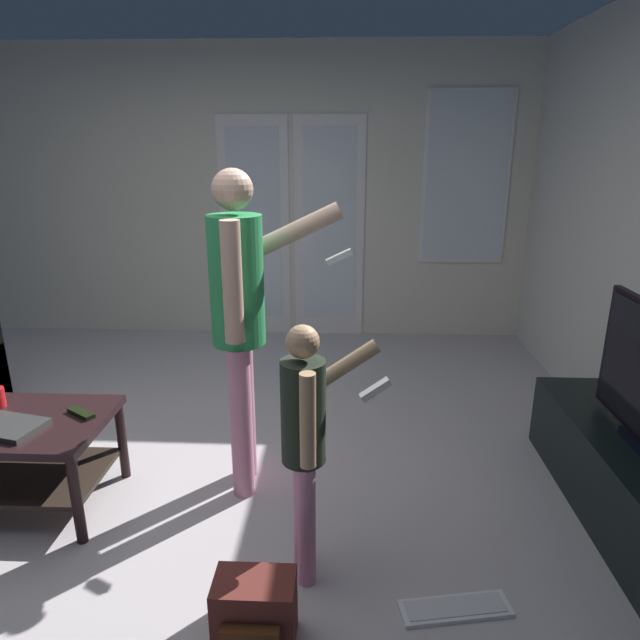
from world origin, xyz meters
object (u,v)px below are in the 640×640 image
Objects in this scene: coffee_table at (19,444)px; backpack at (255,613)px; person_adult at (241,307)px; laptop_closed at (5,426)px; person_child at (306,432)px; tv_stand at (636,491)px; tv_remote_black at (81,413)px; loose_keyboard at (455,608)px.

coffee_table reaches higher than backpack.
person_adult is at bearing 12.17° from coffee_table.
coffee_table is 0.17m from laptop_closed.
person_child reaches higher than backpack.
tv_stand is 4.96× the size of laptop_closed.
tv_remote_black reaches higher than coffee_table.
person_adult is 5.61× the size of backpack.
loose_keyboard is 1.34× the size of laptop_closed.
backpack is at bearing -166.73° from loose_keyboard.
laptop_closed is (-2.04, 0.50, 0.48)m from loose_keyboard.
person_adult is at bearing 45.65° from tv_remote_black.
person_adult reaches higher than tv_remote_black.
person_adult reaches higher than person_child.
person_child is 1.49m from laptop_closed.
tv_remote_black is at bearing 11.66° from coffee_table.
tv_remote_black is at bearing 40.99° from laptop_closed.
person_adult is 1.24m from laptop_closed.
tv_remote_black is (0.30, 0.06, 0.14)m from coffee_table.
person_adult is 3.63× the size of loose_keyboard.
backpack is (-0.17, -0.37, -0.54)m from person_child.
laptop_closed is at bearing -163.18° from person_adult.
person_child is at bearing 1.09° from laptop_closed.
coffee_table is at bearing 108.94° from laptop_closed.
person_child reaches higher than coffee_table.
laptop_closed is (-1.28, 0.68, 0.36)m from backpack.
tv_remote_black is at bearing -167.63° from person_adult.
laptop_closed is at bearing -179.34° from tv_stand.
person_child reaches higher than laptop_closed.
coffee_table is 2.98m from tv_stand.
coffee_table is 0.52× the size of person_adult.
backpack is at bearing -7.08° from tv_remote_black.
tv_stand is 9.94× the size of tv_remote_black.
backpack reaches higher than loose_keyboard.
tv_stand is 2.98m from laptop_closed.
person_child is at bearing -15.50° from coffee_table.
person_adult reaches higher than laptop_closed.
coffee_table is at bearing 148.95° from backpack.
tv_stand is at bearing 30.72° from tv_remote_black.
coffee_table is 0.34m from tv_remote_black.
loose_keyboard is 1.93m from tv_remote_black.
tv_remote_black reaches higher than tv_stand.
coffee_table is 1.52m from backpack.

